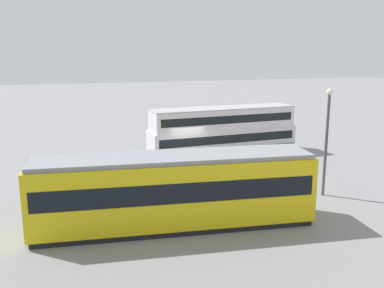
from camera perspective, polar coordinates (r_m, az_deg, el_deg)
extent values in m
plane|color=gray|center=(30.60, -0.02, -2.68)|extent=(160.00, 160.00, 0.00)
cube|color=silver|center=(33.43, 4.12, 0.71)|extent=(11.83, 3.24, 1.71)
cube|color=silver|center=(33.14, 4.17, 3.44)|extent=(11.47, 3.11, 1.50)
cube|color=black|center=(33.39, 4.13, 1.06)|extent=(11.25, 3.23, 0.64)
cube|color=black|center=(33.13, 4.17, 3.57)|extent=(10.89, 3.10, 0.60)
cube|color=#193FA5|center=(33.56, 4.11, -0.30)|extent=(11.60, 3.26, 0.24)
cube|color=#B2B2B7|center=(33.02, 4.19, 4.81)|extent=(11.47, 3.11, 0.10)
cylinder|color=black|center=(32.24, -1.74, -0.99)|extent=(1.16, 2.48, 1.00)
cylinder|color=black|center=(35.04, 8.87, -0.04)|extent=(1.16, 2.48, 1.00)
cube|color=yellow|center=(19.58, -2.40, -6.22)|extent=(12.93, 3.93, 2.94)
cube|color=black|center=(19.49, -2.40, -5.41)|extent=(12.42, 3.91, 0.90)
cube|color=gray|center=(19.14, -2.44, -1.77)|extent=(12.65, 3.69, 0.20)
cube|color=black|center=(20.15, -2.35, -10.52)|extent=(12.66, 3.77, 0.25)
cylinder|color=#4C3F2D|center=(23.55, -3.44, -6.29)|extent=(0.14, 0.14, 0.86)
cylinder|color=#4C3F2D|center=(23.71, -3.11, -6.15)|extent=(0.14, 0.14, 0.86)
cylinder|color=navy|center=(23.40, -3.30, -4.46)|extent=(0.45, 0.45, 0.66)
sphere|color=tan|center=(23.27, -3.31, -3.41)|extent=(0.23, 0.23, 0.23)
cylinder|color=#33384C|center=(21.85, 3.25, -7.86)|extent=(0.14, 0.14, 0.82)
cylinder|color=#33384C|center=(22.03, 3.55, -7.69)|extent=(0.14, 0.14, 0.82)
cylinder|color=navy|center=(21.70, 3.42, -5.98)|extent=(0.45, 0.45, 0.63)
sphere|color=beige|center=(21.57, 3.44, -4.91)|extent=(0.22, 0.22, 0.22)
cube|color=gray|center=(23.52, -0.08, -4.70)|extent=(6.53, 0.12, 0.06)
cube|color=gray|center=(23.67, -0.08, -5.86)|extent=(6.53, 0.12, 0.06)
cylinder|color=gray|center=(24.81, 7.15, -5.15)|extent=(0.07, 0.07, 1.05)
cylinder|color=gray|center=(23.68, -0.08, -5.92)|extent=(0.07, 0.07, 1.05)
cylinder|color=gray|center=(22.95, -7.93, -6.64)|extent=(0.07, 0.07, 1.05)
cylinder|color=slate|center=(22.80, -7.45, -5.08)|extent=(0.10, 0.10, 2.32)
cube|color=#D8D84C|center=(22.55, -7.50, -3.31)|extent=(0.92, 0.19, 0.64)
cylinder|color=#4C4C51|center=(24.55, 17.46, -0.27)|extent=(0.16, 0.16, 5.64)
sphere|color=#F2EFCC|center=(24.10, 17.92, 6.63)|extent=(0.36, 0.36, 0.36)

